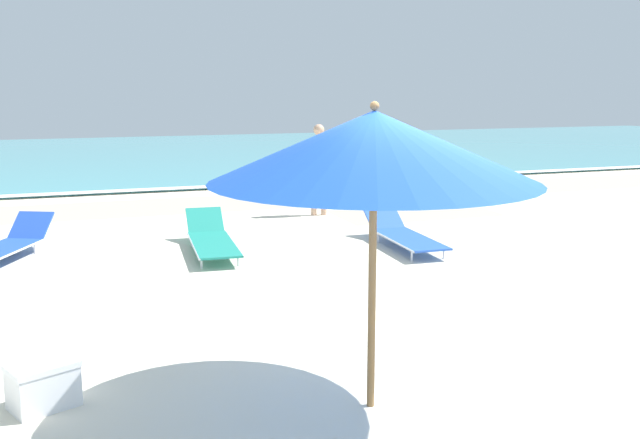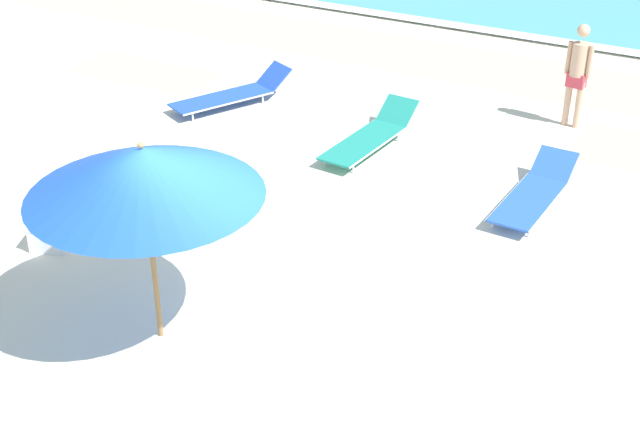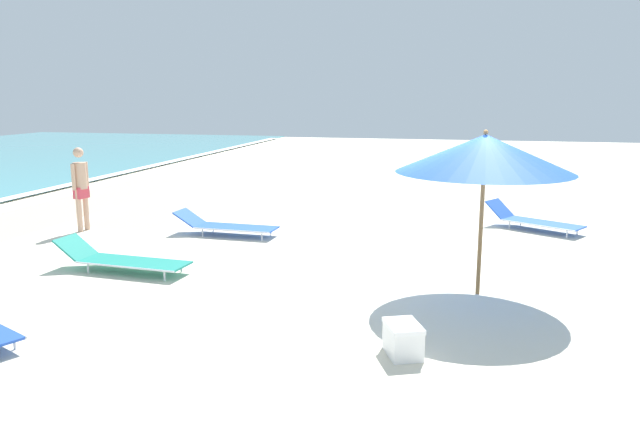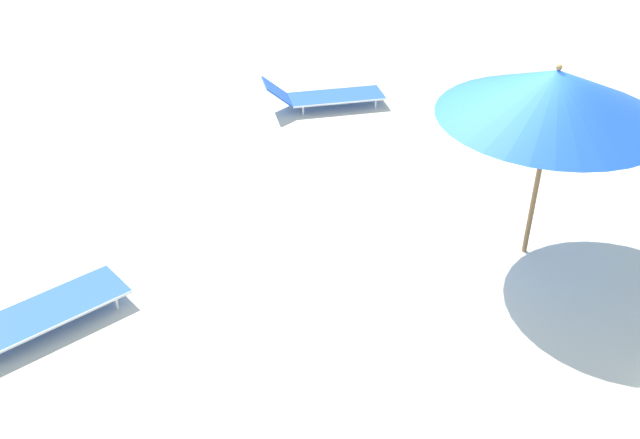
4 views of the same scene
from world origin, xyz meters
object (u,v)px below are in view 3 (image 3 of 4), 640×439
Objects in this scene: sun_lounger_beside_umbrella at (226,225)px; cooler_box at (403,339)px; sun_lounger_near_water_right at (533,220)px; beach_umbrella at (485,154)px; sun_lounger_under_umbrella at (122,259)px; beachgoer_wading_adult at (81,184)px.

cooler_box is at bearing -138.57° from sun_lounger_beside_umbrella.
sun_lounger_beside_umbrella is at bearing 139.17° from sun_lounger_near_water_right.
sun_lounger_under_umbrella is at bearing 91.66° from beach_umbrella.
beach_umbrella reaches higher than beachgoer_wading_adult.
sun_lounger_under_umbrella is 2.97m from sun_lounger_beside_umbrella.
beachgoer_wading_adult is at bearing 98.17° from sun_lounger_beside_umbrella.
cooler_box is at bearing -164.47° from sun_lounger_near_water_right.
beachgoer_wading_adult is (-2.33, 9.28, 0.79)m from sun_lounger_near_water_right.
beach_umbrella is at bearing 82.44° from beachgoer_wading_adult.
beachgoer_wading_adult is 2.95× the size of cooler_box.
beach_umbrella is 1.15× the size of sun_lounger_beside_umbrella.
sun_lounger_near_water_right is (2.02, -6.18, 0.01)m from sun_lounger_beside_umbrella.
sun_lounger_beside_umbrella is at bearing 15.38° from cooler_box.
sun_lounger_under_umbrella is 1.07× the size of sun_lounger_beside_umbrella.
sun_lounger_beside_umbrella is (2.73, 5.00, -1.83)m from beach_umbrella.
sun_lounger_under_umbrella is 5.33m from cooler_box.
beach_umbrella is 5.94m from sun_lounger_under_umbrella.
beach_umbrella reaches higher than sun_lounger_beside_umbrella.
cooler_box is (-7.17, 2.00, -0.03)m from sun_lounger_near_water_right.
beachgoer_wading_adult is at bearing 32.73° from cooler_box.
sun_lounger_near_water_right is (4.91, -6.82, 0.01)m from sun_lounger_under_umbrella.
beachgoer_wading_adult is at bearing 73.37° from beach_umbrella.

